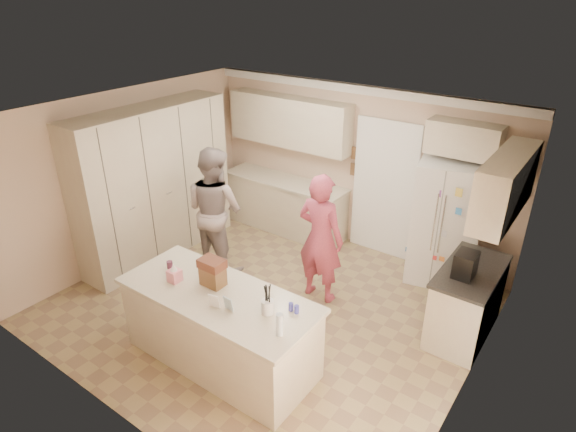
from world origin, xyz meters
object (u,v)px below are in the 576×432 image
Objects in this scene: utensil_crock at (268,307)px; dollhouse_body at (213,276)px; tissue_box at (175,276)px; refrigerator at (446,223)px; coffee_maker at (465,265)px; island_base at (220,329)px; teen_girl at (320,238)px; teen_boy at (215,210)px.

dollhouse_body is (-0.80, 0.05, 0.04)m from utensil_crock.
tissue_box is at bearing -172.87° from utensil_crock.
dollhouse_body is at bearing 176.42° from utensil_crock.
dollhouse_body is (-1.57, -3.03, 0.14)m from refrigerator.
coffee_maker is 1.15× the size of dollhouse_body.
utensil_crock is (-1.40, -1.85, -0.07)m from coffee_maker.
refrigerator is 3.47m from island_base.
refrigerator is 12.86× the size of tissue_box.
utensil_crock is 0.58× the size of dollhouse_body.
island_base is (-1.42, -3.13, -0.46)m from refrigerator.
refrigerator is 0.99× the size of teen_girl.
island_base is 2.15m from teen_boy.
teen_girl is at bearing -171.07° from teen_boy.
refrigerator is 0.82× the size of island_base.
refrigerator is 6.92× the size of dollhouse_body.
tissue_box is (-2.60, -2.00, -0.07)m from coffee_maker.
coffee_maker is 1.84m from teen_girl.
tissue_box is 1.99m from teen_girl.
tissue_box is 0.45m from dollhouse_body.
island_base is at bearing 135.31° from teen_boy.
teen_girl reaches higher than island_base.
teen_boy is at bearing 134.11° from island_base.
tissue_box is at bearing 120.64° from teen_boy.
utensil_crock is (0.65, 0.05, 0.56)m from island_base.
refrigerator is 3.18m from utensil_crock.
utensil_crock is 0.08× the size of teen_boy.
utensil_crock is 1.21m from tissue_box.
utensil_crock reaches higher than island_base.
utensil_crock is (-0.77, -3.08, 0.10)m from refrigerator.
island_base is 0.62m from dollhouse_body.
utensil_crock is 0.08× the size of teen_girl.
teen_boy is at bearing 7.24° from teen_girl.
utensil_crock is at bearing 7.13° from tissue_box.
refrigerator is 3.42m from dollhouse_body.
island_base is at bearing -137.17° from coffee_maker.
island_base is 8.46× the size of dollhouse_body.
teen_girl is at bearing -142.97° from refrigerator.
teen_boy is (-3.50, -0.40, -0.12)m from coffee_maker.
utensil_crock is at bearing 146.63° from teen_boy.
coffee_maker is 0.16× the size of teen_boy.
refrigerator reaches higher than tissue_box.
refrigerator is at bearing 62.57° from dollhouse_body.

